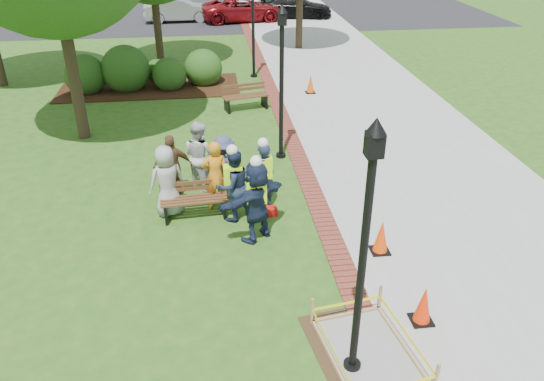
{
  "coord_description": "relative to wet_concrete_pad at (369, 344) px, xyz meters",
  "views": [
    {
      "loc": [
        -0.8,
        -8.85,
        6.59
      ],
      "look_at": [
        0.5,
        1.2,
        1.0
      ],
      "focal_mm": 35.0,
      "sensor_mm": 36.0,
      "label": 1
    }
  ],
  "objects": [
    {
      "name": "ground",
      "position": [
        -1.59,
        2.76,
        -0.23
      ],
      "size": [
        100.0,
        100.0,
        0.0
      ],
      "primitive_type": "plane",
      "color": "#285116",
      "rests_on": "ground"
    },
    {
      "name": "sidewalk",
      "position": [
        3.41,
        12.76,
        -0.22
      ],
      "size": [
        6.0,
        60.0,
        0.02
      ],
      "primitive_type": "cube",
      "color": "#9E9E99",
      "rests_on": "ground"
    },
    {
      "name": "brick_edging",
      "position": [
        0.16,
        12.76,
        -0.22
      ],
      "size": [
        0.5,
        60.0,
        0.03
      ],
      "primitive_type": "cube",
      "color": "maroon",
      "rests_on": "ground"
    },
    {
      "name": "mulch_bed",
      "position": [
        -4.59,
        14.76,
        -0.21
      ],
      "size": [
        7.0,
        3.0,
        0.05
      ],
      "primitive_type": "cube",
      "color": "#381E0F",
      "rests_on": "ground"
    },
    {
      "name": "parking_lot",
      "position": [
        -1.59,
        29.76,
        -0.23
      ],
      "size": [
        36.0,
        12.0,
        0.01
      ],
      "primitive_type": "cube",
      "color": "black",
      "rests_on": "ground"
    },
    {
      "name": "wet_concrete_pad",
      "position": [
        0.0,
        0.0,
        0.0
      ],
      "size": [
        2.03,
        2.53,
        0.55
      ],
      "color": "#47331E",
      "rests_on": "ground"
    },
    {
      "name": "bench_near",
      "position": [
        -2.82,
        4.72,
        0.03
      ],
      "size": [
        1.58,
        0.63,
        0.84
      ],
      "color": "brown",
      "rests_on": "ground"
    },
    {
      "name": "bench_far",
      "position": [
        -1.02,
        11.85,
        0.04
      ],
      "size": [
        1.69,
        0.9,
        0.87
      ],
      "color": "brown",
      "rests_on": "ground"
    },
    {
      "name": "cone_front",
      "position": [
        1.15,
        0.63,
        0.13
      ],
      "size": [
        0.39,
        0.39,
        0.76
      ],
      "color": "black",
      "rests_on": "ground"
    },
    {
      "name": "cone_back",
      "position": [
        1.07,
        2.78,
        0.14
      ],
      "size": [
        0.4,
        0.4,
        0.78
      ],
      "color": "black",
      "rests_on": "ground"
    },
    {
      "name": "cone_far",
      "position": [
        1.61,
        13.32,
        0.12
      ],
      "size": [
        0.37,
        0.37,
        0.73
      ],
      "color": "black",
      "rests_on": "ground"
    },
    {
      "name": "toolbox",
      "position": [
        -1.1,
        4.57,
        -0.13
      ],
      "size": [
        0.43,
        0.26,
        0.2
      ],
      "primitive_type": "cube",
      "rotation": [
        0.0,
        0.0,
        0.1
      ],
      "color": "red",
      "rests_on": "ground"
    },
    {
      "name": "lamp_near",
      "position": [
        -0.34,
        -0.24,
        2.25
      ],
      "size": [
        0.28,
        0.28,
        4.26
      ],
      "color": "black",
      "rests_on": "ground"
    },
    {
      "name": "lamp_mid",
      "position": [
        -0.34,
        7.76,
        2.25
      ],
      "size": [
        0.28,
        0.28,
        4.26
      ],
      "color": "black",
      "rests_on": "ground"
    },
    {
      "name": "lamp_far",
      "position": [
        -0.34,
        15.76,
        2.25
      ],
      "size": [
        0.28,
        0.28,
        4.26
      ],
      "color": "black",
      "rests_on": "ground"
    },
    {
      "name": "shrub_a",
      "position": [
        -6.96,
        14.57,
        -0.23
      ],
      "size": [
        1.58,
        1.58,
        1.58
      ],
      "primitive_type": "sphere",
      "color": "#1D4012",
      "rests_on": "ground"
    },
    {
      "name": "shrub_b",
      "position": [
        -5.44,
        14.72,
        -0.23
      ],
      "size": [
        1.87,
        1.87,
        1.87
      ],
      "primitive_type": "sphere",
      "color": "#1D4012",
      "rests_on": "ground"
    },
    {
      "name": "shrub_c",
      "position": [
        -3.77,
        14.56,
        -0.23
      ],
      "size": [
        1.33,
        1.33,
        1.33
      ],
      "primitive_type": "sphere",
      "color": "#1D4012",
      "rests_on": "ground"
    },
    {
      "name": "shrub_d",
      "position": [
        -2.44,
        15.03,
        -0.23
      ],
      "size": [
        1.52,
        1.52,
        1.52
      ],
      "primitive_type": "sphere",
      "color": "#1D4012",
      "rests_on": "ground"
    },
    {
      "name": "shrub_e",
      "position": [
        -4.33,
        15.78,
        -0.23
      ],
      "size": [
        0.93,
        0.93,
        0.93
      ],
      "primitive_type": "sphere",
      "color": "#1D4012",
      "rests_on": "ground"
    },
    {
      "name": "casual_person_a",
      "position": [
        -3.41,
        4.95,
        0.63
      ],
      "size": [
        0.65,
        0.53,
        1.73
      ],
      "color": "#9B9B9B",
      "rests_on": "ground"
    },
    {
      "name": "casual_person_b",
      "position": [
        -2.29,
        5.08,
        0.64
      ],
      "size": [
        0.58,
        0.4,
        1.74
      ],
      "color": "orange",
      "rests_on": "ground"
    },
    {
      "name": "casual_person_c",
      "position": [
        -2.65,
        6.17,
        0.67
      ],
      "size": [
        0.67,
        0.68,
        1.82
      ],
      "color": "silver",
      "rests_on": "ground"
    },
    {
      "name": "casual_person_d",
      "position": [
        -3.32,
        5.82,
        0.58
      ],
      "size": [
        0.56,
        0.4,
        1.63
      ],
      "color": "brown",
      "rests_on": "ground"
    },
    {
      "name": "casual_person_e",
      "position": [
        -2.07,
        5.61,
        0.58
      ],
      "size": [
        0.62,
        0.54,
        1.63
      ],
      "color": "#383F63",
      "rests_on": "ground"
    },
    {
      "name": "hivis_worker_a",
      "position": [
        -1.46,
        3.65,
        0.75
      ],
      "size": [
        0.7,
        0.65,
        2.0
      ],
      "color": "#1A2645",
      "rests_on": "ground"
    },
    {
      "name": "hivis_worker_b",
      "position": [
        -1.17,
        4.99,
        0.67
      ],
      "size": [
        0.61,
        0.48,
        1.81
      ],
      "color": "#1C3049",
      "rests_on": "ground"
    },
    {
      "name": "hivis_worker_c",
      "position": [
        -1.9,
        4.54,
        0.7
      ],
      "size": [
        0.66,
        0.58,
        1.88
      ],
      "color": "#1A2146",
      "rests_on": "ground"
    },
    {
      "name": "parked_car_a",
      "position": [
        -10.69,
        27.12,
        -0.23
      ],
      "size": [
        2.92,
        5.12,
        1.57
      ],
      "primitive_type": "imported",
      "rotation": [
        0.0,
        0.0,
        1.39
      ],
      "color": "#262629",
      "rests_on": "ground"
    },
    {
      "name": "parked_car_b",
      "position": [
        -3.71,
        27.78,
        -0.23
      ],
      "size": [
        2.24,
        4.73,
        1.51
      ],
      "primitive_type": "imported",
      "rotation": [
        0.0,
        0.0,
        1.62
      ],
      "color": "#A6A5AB",
      "rests_on": "ground"
    },
    {
      "name": "parked_car_c",
      "position": [
        0.16,
        27.47,
        -0.23
      ],
      "size": [
        2.65,
        4.92,
        1.53
      ],
      "primitive_type": "imported",
      "rotation": [
        0.0,
        0.0,
        1.71
      ],
      "color": "maroon",
      "rests_on": "ground"
    },
    {
      "name": "parked_car_d",
      "position": [
        3.52,
        28.17,
        -0.23
      ],
      "size": [
        2.7,
        4.67,
        1.43
      ],
      "primitive_type": "imported",
      "rotation": [
        0.0,
        0.0,
        1.38
      ],
      "color": "black",
      "rests_on": "ground"
    }
  ]
}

